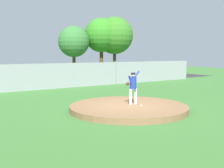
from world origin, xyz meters
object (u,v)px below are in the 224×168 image
(parked_car_red, at_px, (100,72))
(parked_car_white, at_px, (125,70))
(baseball, at_px, (141,106))
(parked_car_burgundy, at_px, (57,74))
(traffic_cone_orange, at_px, (65,78))
(parked_car_champagne, at_px, (6,76))
(pitcher_youth, at_px, (133,85))

(parked_car_red, distance_m, parked_car_white, 3.49)
(parked_car_red, bearing_deg, parked_car_white, 2.81)
(baseball, xyz_separation_m, parked_car_red, (7.23, 15.30, 0.45))
(parked_car_burgundy, bearing_deg, traffic_cone_orange, 50.53)
(baseball, relative_size, parked_car_champagne, 0.02)
(traffic_cone_orange, bearing_deg, parked_car_burgundy, -129.47)
(parked_car_red, relative_size, parked_car_burgundy, 0.96)
(pitcher_youth, bearing_deg, baseball, -92.68)
(pitcher_youth, relative_size, parked_car_red, 0.38)
(pitcher_youth, distance_m, parked_car_white, 18.25)
(pitcher_youth, height_order, baseball, pitcher_youth)
(traffic_cone_orange, bearing_deg, parked_car_white, -12.27)
(baseball, relative_size, parked_car_burgundy, 0.02)
(pitcher_youth, xyz_separation_m, parked_car_burgundy, (2.02, 14.09, -0.41))
(parked_car_red, relative_size, parked_car_white, 0.91)
(baseball, bearing_deg, parked_car_white, 55.29)
(baseball, height_order, parked_car_white, parked_car_white)
(baseball, relative_size, parked_car_red, 0.02)
(parked_car_champagne, bearing_deg, baseball, -81.29)
(parked_car_red, height_order, parked_car_burgundy, parked_car_burgundy)
(pitcher_youth, bearing_deg, traffic_cone_orange, 76.78)
(parked_car_champagne, bearing_deg, parked_car_red, -1.84)
(parked_car_champagne, distance_m, parked_car_white, 13.11)
(baseball, height_order, parked_car_red, parked_car_red)
(parked_car_red, bearing_deg, parked_car_burgundy, -174.19)
(pitcher_youth, height_order, parked_car_burgundy, pitcher_youth)
(parked_car_white, bearing_deg, pitcher_youth, -125.84)
(parked_car_red, xyz_separation_m, parked_car_burgundy, (-5.18, -0.53, 0.06))
(baseball, xyz_separation_m, traffic_cone_orange, (3.86, 16.97, -0.05))
(parked_car_champagne, bearing_deg, parked_car_burgundy, -10.65)
(baseball, height_order, traffic_cone_orange, traffic_cone_orange)
(baseball, distance_m, traffic_cone_orange, 17.40)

